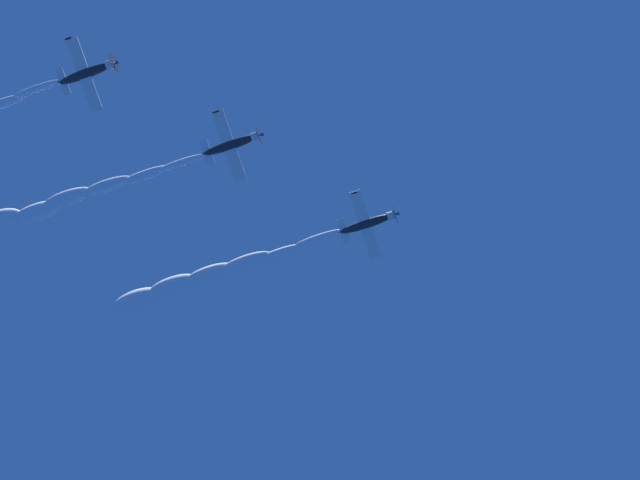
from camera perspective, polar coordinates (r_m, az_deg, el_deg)
The scene contains 5 objects.
airplane_lead at distance 91.69m, azimuth 3.83°, elevation 1.33°, with size 7.97×8.96×2.60m.
airplane_left_wingman at distance 89.73m, azimuth -6.83°, elevation 7.44°, with size 7.97×8.95×2.74m.
airplane_right_wingman at distance 93.13m, azimuth -17.67°, elevation 12.35°, with size 7.98×8.94×2.89m.
smoke_trail_lead at distance 95.58m, azimuth -10.08°, elevation -3.13°, with size 31.59×4.58×2.84m.
smoke_trail_left_wingman at distance 96.73m, azimuth -20.22°, elevation 2.63°, with size 31.14×3.64×2.82m.
Camera 1 is at (0.28, -19.77, 2.11)m, focal length 40.94 mm.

